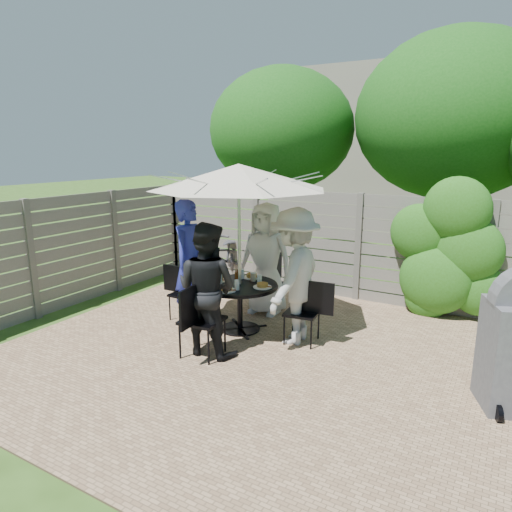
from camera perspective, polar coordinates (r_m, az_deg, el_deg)
The scene contains 22 objects.
backyard_envelope at distance 14.87m, azimuth 22.09°, elevation 12.47°, with size 60.00×60.00×5.00m.
patio_table at distance 6.51m, azimuth -2.03°, elevation -5.30°, with size 1.11×1.11×0.70m.
umbrella at distance 6.18m, azimuth -2.16°, elevation 9.86°, with size 2.55×2.55×2.37m.
chair_back at distance 7.39m, azimuth 1.67°, elevation -4.81°, with size 0.43×0.65×0.89m.
person_back at distance 7.11m, azimuth 1.23°, elevation -0.38°, with size 0.86×0.56×1.77m, color silver.
chair_left at distance 7.09m, azimuth -8.86°, elevation -5.93°, with size 0.61×0.41×0.83m.
person_left at distance 6.82m, azimuth -8.15°, elevation -0.74°, with size 0.68×0.44×1.85m, color #252DA4.
chair_front at distance 5.81m, azimuth -6.77°, elevation -9.75°, with size 0.51×0.73×0.98m.
person_front at distance 5.73m, azimuth -6.16°, elevation -4.18°, with size 0.83×0.64×1.70m, color black.
chair_right at distance 6.20m, azimuth 5.87°, elevation -8.53°, with size 0.66×0.48×0.88m.
person_right at distance 6.04m, azimuth 4.82°, elevation -2.60°, with size 1.18×0.68×1.83m, color #AFAEAA.
plate_back at distance 6.74m, azimuth -0.55°, elevation -2.54°, with size 0.26×0.26×0.06m.
plate_left at distance 6.62m, azimuth -4.77°, elevation -2.89°, with size 0.26×0.26×0.06m.
plate_front at distance 6.14m, azimuth -3.71°, elevation -4.15°, with size 0.26×0.26×0.06m.
plate_right at distance 6.28m, azimuth 0.82°, elevation -3.74°, with size 0.26×0.26×0.06m.
glass_back at distance 6.69m, azimuth -1.74°, elevation -2.26°, with size 0.07×0.07×0.14m, color silver.
glass_left at distance 6.47m, azimuth -4.52°, elevation -2.85°, with size 0.07×0.07×0.14m, color silver.
glass_front at distance 6.16m, azimuth -2.39°, elevation -3.64°, with size 0.07×0.07×0.14m, color silver.
glass_right at distance 6.40m, azimuth 0.44°, elevation -2.99°, with size 0.07×0.07×0.14m, color silver.
syrup_jug at distance 6.49m, azimuth -2.30°, elevation -2.66°, with size 0.09×0.09×0.16m, color #59280C.
coffee_cup at distance 6.57m, azimuth -0.35°, elevation -2.64°, with size 0.08×0.08×0.12m, color #C6B293.
bicycle at distance 8.71m, azimuth -4.01°, elevation -0.14°, with size 0.73×2.09×1.10m, color #333338.
Camera 1 is at (2.28, -4.41, 2.55)m, focal length 32.00 mm.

